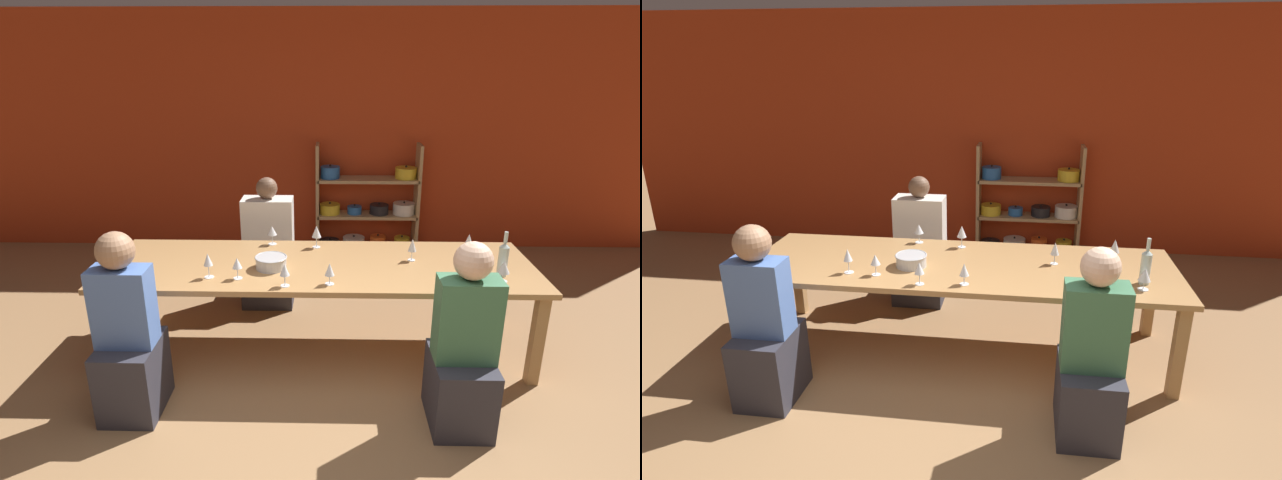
{
  "view_description": "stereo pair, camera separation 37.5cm",
  "coord_description": "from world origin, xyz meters",
  "views": [
    {
      "loc": [
        0.13,
        -2.0,
        2.14
      ],
      "look_at": [
        0.05,
        1.54,
        0.87
      ],
      "focal_mm": 28.0,
      "sensor_mm": 36.0,
      "label": 1
    },
    {
      "loc": [
        0.5,
        -1.97,
        2.14
      ],
      "look_at": [
        0.05,
        1.54,
        0.87
      ],
      "focal_mm": 28.0,
      "sensor_mm": 36.0,
      "label": 2
    }
  ],
  "objects": [
    {
      "name": "wall_back_red",
      "position": [
        0.0,
        3.83,
        1.35
      ],
      "size": [
        8.8,
        0.06,
        2.7
      ],
      "color": "#B23819",
      "rests_on": "ground_plane"
    },
    {
      "name": "shelf_unit",
      "position": [
        0.55,
        3.63,
        0.49
      ],
      "size": [
        1.19,
        0.3,
        1.27
      ],
      "color": "tan",
      "rests_on": "ground_plane"
    },
    {
      "name": "dining_table",
      "position": [
        0.05,
        1.44,
        0.66
      ],
      "size": [
        3.16,
        1.0,
        0.72
      ],
      "color": "#AD7F4C",
      "rests_on": "ground_plane"
    },
    {
      "name": "mixing_bowl",
      "position": [
        -0.3,
        1.34,
        0.77
      ],
      "size": [
        0.24,
        0.24,
        0.09
      ],
      "color": "#B7BABC",
      "rests_on": "dining_table"
    },
    {
      "name": "wine_bottle_green",
      "position": [
        1.32,
        1.24,
        0.85
      ],
      "size": [
        0.07,
        0.07,
        0.33
      ],
      "color": "#B2C6C1",
      "rests_on": "dining_table"
    },
    {
      "name": "wine_glass_red_a",
      "position": [
        -0.35,
        1.84,
        0.84
      ],
      "size": [
        0.08,
        0.08,
        0.16
      ],
      "color": "white",
      "rests_on": "dining_table"
    },
    {
      "name": "wine_glass_red_b",
      "position": [
        1.3,
        1.14,
        0.83
      ],
      "size": [
        0.08,
        0.08,
        0.15
      ],
      "color": "white",
      "rests_on": "dining_table"
    },
    {
      "name": "wine_glass_empty_a",
      "position": [
        -0.51,
        1.15,
        0.83
      ],
      "size": [
        0.07,
        0.07,
        0.15
      ],
      "color": "white",
      "rests_on": "dining_table"
    },
    {
      "name": "wine_glass_empty_b",
      "position": [
        1.18,
        1.59,
        0.86
      ],
      "size": [
        0.07,
        0.07,
        0.19
      ],
      "color": "white",
      "rests_on": "dining_table"
    },
    {
      "name": "wine_glass_red_c",
      "position": [
        -0.18,
        1.03,
        0.84
      ],
      "size": [
        0.07,
        0.07,
        0.16
      ],
      "color": "white",
      "rests_on": "dining_table"
    },
    {
      "name": "wine_glass_empty_c",
      "position": [
        0.01,
        1.78,
        0.86
      ],
      "size": [
        0.08,
        0.08,
        0.18
      ],
      "color": "white",
      "rests_on": "dining_table"
    },
    {
      "name": "wine_glass_red_d",
      "position": [
        0.12,
        1.07,
        0.83
      ],
      "size": [
        0.07,
        0.07,
        0.15
      ],
      "color": "white",
      "rests_on": "dining_table"
    },
    {
      "name": "wine_glass_white_a",
      "position": [
        0.74,
        1.52,
        0.84
      ],
      "size": [
        0.06,
        0.06,
        0.17
      ],
      "color": "white",
      "rests_on": "dining_table"
    },
    {
      "name": "wine_glass_white_b",
      "position": [
        -0.72,
        1.16,
        0.85
      ],
      "size": [
        0.07,
        0.07,
        0.18
      ],
      "color": "white",
      "rests_on": "dining_table"
    },
    {
      "name": "cell_phone",
      "position": [
        -1.32,
        1.23,
        0.73
      ],
      "size": [
        0.11,
        0.16,
        0.01
      ],
      "color": "black",
      "rests_on": "dining_table"
    },
    {
      "name": "person_near_a",
      "position": [
        0.93,
        0.61,
        0.45
      ],
      "size": [
        0.36,
        0.45,
        1.2
      ],
      "color": "#2D2D38",
      "rests_on": "ground_plane"
    },
    {
      "name": "person_far_a",
      "position": [
        -0.45,
        2.34,
        0.42
      ],
      "size": [
        0.46,
        0.57,
        1.17
      ],
      "rotation": [
        0.0,
        0.0,
        3.14
      ],
      "color": "#2D2D38",
      "rests_on": "ground_plane"
    },
    {
      "name": "person_near_b",
      "position": [
        -1.13,
        0.68,
        0.47
      ],
      "size": [
        0.35,
        0.44,
        1.22
      ],
      "color": "#2D2D38",
      "rests_on": "ground_plane"
    }
  ]
}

